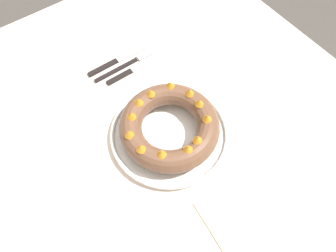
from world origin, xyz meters
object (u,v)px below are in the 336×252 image
at_px(cake_knife, 131,71).
at_px(napkin, 224,218).
at_px(bundt_cake, 168,126).
at_px(serving_dish, 168,133).
at_px(serving_knife, 116,61).
at_px(fork, 130,63).

relative_size(cake_knife, napkin, 1.43).
relative_size(bundt_cake, napkin, 1.98).
bearing_deg(serving_dish, cake_knife, 171.61).
distance_m(bundt_cake, serving_knife, 0.32).
bearing_deg(fork, bundt_cake, -15.26).
xyz_separation_m(bundt_cake, serving_knife, (-0.32, 0.02, -0.05)).
distance_m(fork, cake_knife, 0.03).
height_order(fork, cake_knife, cake_knife).
xyz_separation_m(fork, cake_knife, (0.03, -0.02, 0.00)).
bearing_deg(bundt_cake, napkin, -5.03).
relative_size(serving_dish, napkin, 2.41).
relative_size(bundt_cake, cake_knife, 1.38).
relative_size(bundt_cake, serving_knife, 1.17).
bearing_deg(napkin, serving_knife, 175.57).
bearing_deg(serving_knife, cake_knife, 16.14).
bearing_deg(bundt_cake, serving_dish, 9.61).
bearing_deg(cake_knife, bundt_cake, -3.36).
bearing_deg(serving_dish, fork, 169.18).
bearing_deg(bundt_cake, serving_knife, 176.07).
distance_m(bundt_cake, cake_knife, 0.26).
height_order(serving_dish, serving_knife, serving_dish).
relative_size(serving_dish, bundt_cake, 1.22).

